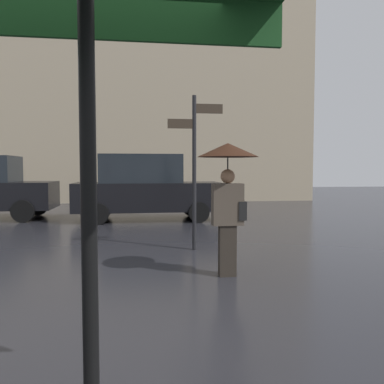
{
  "coord_description": "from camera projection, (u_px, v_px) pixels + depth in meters",
  "views": [
    {
      "loc": [
        0.78,
        -2.91,
        1.61
      ],
      "look_at": [
        1.78,
        4.21,
        1.18
      ],
      "focal_mm": 36.9,
      "sensor_mm": 36.0,
      "label": 1
    }
  ],
  "objects": [
    {
      "name": "street_signpost",
      "position": [
        195.0,
        157.0,
        7.71
      ],
      "size": [
        1.08,
        0.08,
        3.03
      ],
      "color": "black",
      "rests_on": "ground"
    },
    {
      "name": "parked_car_right",
      "position": [
        146.0,
        188.0,
        12.31
      ],
      "size": [
        4.52,
        1.85,
        2.05
      ],
      "rotation": [
        0.0,
        0.0,
        -0.06
      ],
      "color": "black",
      "rests_on": "ground"
    },
    {
      "name": "pedestrian_with_umbrella",
      "position": [
        228.0,
        176.0,
        5.83
      ],
      "size": [
        0.91,
        0.91,
        1.99
      ],
      "rotation": [
        0.0,
        0.0,
        5.45
      ],
      "color": "#2A241E",
      "rests_on": "ground"
    },
    {
      "name": "building_block",
      "position": [
        120.0,
        42.0,
        19.41
      ],
      "size": [
        19.11,
        2.64,
        15.73
      ],
      "primitive_type": "cube",
      "color": "gray",
      "rests_on": "ground"
    }
  ]
}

